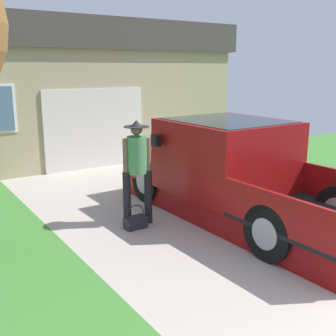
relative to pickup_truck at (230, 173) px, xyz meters
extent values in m
cube|color=#BBAFA3|center=(-0.33, 0.38, -0.79)|extent=(5.20, 9.00, 0.06)
cube|color=maroon|center=(0.01, -0.41, -0.55)|extent=(1.79, 5.03, 0.42)
cube|color=maroon|center=(0.00, 0.11, 0.29)|extent=(1.89, 2.05, 1.26)
cube|color=#1E2833|center=(0.00, 0.11, 0.66)|extent=(1.66, 1.88, 0.53)
cube|color=maroon|center=(-0.02, 1.60, -0.04)|extent=(1.87, 1.00, 0.61)
cube|color=black|center=(0.03, -1.91, -0.31)|extent=(1.89, 2.05, 0.06)
cube|color=maroon|center=(-0.87, -1.92, -0.05)|extent=(0.09, 2.02, 0.58)
cube|color=black|center=(-1.04, 0.80, 0.56)|extent=(0.10, 0.18, 0.20)
cylinder|color=black|center=(-0.82, 1.45, -0.36)|extent=(0.27, 0.80, 0.80)
cylinder|color=#9E9EA3|center=(-0.82, 1.45, -0.36)|extent=(0.29, 0.44, 0.44)
cylinder|color=black|center=(0.78, 1.47, -0.36)|extent=(0.27, 0.80, 0.80)
cylinder|color=#9E9EA3|center=(0.78, 1.47, -0.36)|extent=(0.29, 0.44, 0.44)
cylinder|color=black|center=(-0.77, -1.72, -0.36)|extent=(0.27, 0.80, 0.80)
cylinder|color=#9E9EA3|center=(-0.77, -1.72, -0.36)|extent=(0.29, 0.44, 0.44)
cylinder|color=black|center=(-1.77, 0.55, -0.31)|extent=(0.13, 0.13, 0.90)
cylinder|color=black|center=(-1.42, 0.44, -0.31)|extent=(0.13, 0.13, 0.90)
cylinder|color=#4C9356|center=(-1.60, 0.49, 0.42)|extent=(0.32, 0.32, 0.61)
cylinder|color=brown|center=(-1.78, 0.55, 0.39)|extent=(0.09, 0.09, 0.61)
cylinder|color=brown|center=(-1.42, 0.43, 0.39)|extent=(0.09, 0.09, 0.61)
sphere|color=brown|center=(-1.60, 0.49, 0.84)|extent=(0.19, 0.19, 0.19)
cylinder|color=#232328|center=(-1.60, 0.49, 0.89)|extent=(0.42, 0.42, 0.01)
cone|color=#232328|center=(-1.60, 0.49, 0.94)|extent=(0.20, 0.20, 0.11)
cube|color=#232328|center=(-1.75, 0.31, -0.66)|extent=(0.35, 0.20, 0.20)
torus|color=#232328|center=(-1.75, 0.31, -0.52)|extent=(0.32, 0.02, 0.32)
cube|color=tan|center=(-0.66, 7.95, 0.75)|extent=(9.36, 6.52, 3.03)
cube|color=#423D38|center=(-0.66, 7.95, 2.66)|extent=(9.73, 6.78, 0.80)
cube|color=silver|center=(-0.48, 4.66, 0.26)|extent=(2.72, 0.06, 2.05)
camera|label=1|loc=(-4.89, -5.39, 1.82)|focal=44.90mm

